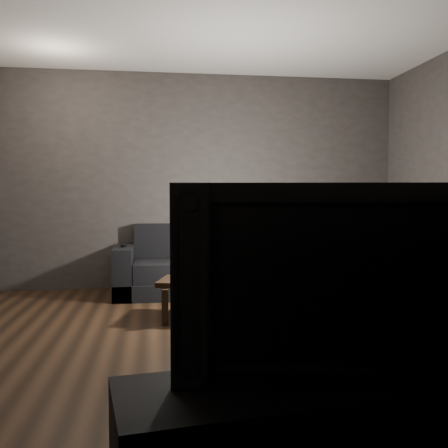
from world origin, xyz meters
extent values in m
plane|color=black|center=(0.00, 0.00, 0.00)|extent=(5.00, 5.00, 0.00)
cube|color=#35302E|center=(0.00, 2.50, 1.35)|extent=(5.00, 0.04, 2.70)
cube|color=#35302E|center=(0.00, -2.50, 1.35)|extent=(5.00, 0.04, 2.70)
cube|color=black|center=(-0.01, 2.00, 0.09)|extent=(2.11, 0.91, 0.18)
cube|color=black|center=(-0.43, 1.90, 0.29)|extent=(0.82, 0.64, 0.22)
cube|color=black|center=(0.41, 1.90, 0.29)|extent=(0.82, 0.64, 0.22)
cube|color=black|center=(-0.01, 2.35, 0.61)|extent=(1.69, 0.21, 0.41)
cube|color=black|center=(-0.96, 2.00, 0.29)|extent=(0.21, 0.91, 0.57)
cube|color=black|center=(0.94, 2.00, 0.29)|extent=(0.21, 0.91, 0.57)
cube|color=black|center=(0.23, 1.88, 0.47)|extent=(0.29, 0.36, 0.13)
cube|color=#271D9B|center=(0.23, 2.08, 0.73)|extent=(0.29, 0.21, 0.40)
cube|color=yellow|center=(0.23, 1.99, 0.79)|extent=(0.09, 0.09, 0.10)
cube|color=red|center=(0.23, 1.99, 0.79)|extent=(0.06, 0.06, 0.06)
cylinder|color=#DBB78B|center=(0.23, 2.08, 0.95)|extent=(0.07, 0.07, 0.06)
sphere|color=#DBB78B|center=(0.23, 2.08, 1.06)|extent=(0.17, 0.17, 0.17)
ellipsoid|color=black|center=(0.23, 2.09, 1.08)|extent=(0.18, 0.18, 0.16)
cylinder|color=#271D9B|center=(0.05, 2.01, 0.80)|extent=(0.08, 0.22, 0.18)
cylinder|color=#271D9B|center=(0.41, 2.01, 0.80)|extent=(0.08, 0.22, 0.18)
cylinder|color=#DBB78B|center=(0.11, 1.86, 0.76)|extent=(0.13, 0.23, 0.10)
cylinder|color=#DBB78B|center=(0.36, 1.86, 0.76)|extent=(0.13, 0.23, 0.10)
sphere|color=#DBB78B|center=(0.16, 1.77, 0.75)|extent=(0.08, 0.08, 0.08)
sphere|color=#DBB78B|center=(0.31, 1.77, 0.75)|extent=(0.08, 0.08, 0.08)
cylinder|color=#DBB78B|center=(0.15, 1.69, 0.26)|extent=(0.09, 0.09, 0.33)
cylinder|color=#DBB78B|center=(0.31, 1.69, 0.26)|extent=(0.09, 0.09, 0.33)
cube|color=red|center=(0.31, 1.56, 0.88)|extent=(0.06, 0.07, 0.18)
cube|color=maroon|center=(0.31, 1.54, 0.93)|extent=(0.03, 0.02, 0.03)
cylinder|color=silver|center=(0.31, 1.54, 0.87)|extent=(0.02, 0.01, 0.02)
ellipsoid|color=silver|center=(0.16, 1.57, 0.85)|extent=(0.08, 0.11, 0.16)
cylinder|color=black|center=(0.16, 1.53, 0.91)|extent=(0.03, 0.01, 0.03)
cube|color=black|center=(-0.96, 1.95, 0.59)|extent=(0.06, 0.17, 0.03)
cube|color=black|center=(-0.96, 2.00, 0.61)|extent=(0.02, 0.02, 0.00)
cube|color=black|center=(-0.05, 0.80, 0.34)|extent=(1.10, 0.73, 0.05)
cube|color=black|center=(-0.51, 0.59, 0.16)|extent=(0.05, 0.05, 0.32)
cube|color=black|center=(0.40, 0.59, 0.16)|extent=(0.05, 0.05, 0.32)
cube|color=black|center=(-0.51, 1.00, 0.16)|extent=(0.05, 0.05, 0.32)
cube|color=black|center=(0.40, 1.00, 0.16)|extent=(0.05, 0.05, 0.32)
imported|color=black|center=(0.03, -2.27, 0.86)|extent=(1.13, 0.33, 0.64)
camera|label=1|loc=(-0.59, -3.84, 1.14)|focal=40.00mm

